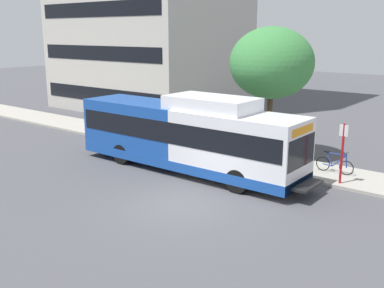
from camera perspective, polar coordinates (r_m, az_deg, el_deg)
name	(u,v)px	position (r m, az deg, el deg)	size (l,w,h in m)	color
ground_plane	(53,167)	(23.05, -17.10, -2.83)	(120.00, 120.00, 0.00)	#4C4C51
sidewalk_curb	(177,145)	(26.15, -1.93, -0.08)	(3.00, 56.00, 0.14)	#A8A399
transit_bus	(187,136)	(21.09, -0.60, 1.07)	(2.58, 12.25, 3.65)	white
bus_stop_sign_pole	(342,149)	(19.94, 18.45, -0.59)	(0.10, 0.36, 2.60)	red
bicycle_parked	(335,164)	(21.62, 17.55, -2.40)	(0.52, 1.76, 1.02)	black
street_tree_near_stop	(272,63)	(23.19, 10.00, 10.00)	(4.20, 4.20, 6.55)	#4C3823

